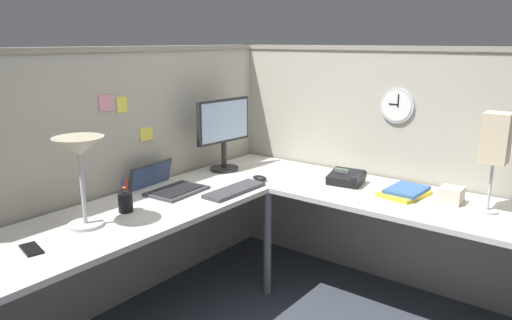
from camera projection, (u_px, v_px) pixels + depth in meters
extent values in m
plane|color=#383D47|center=(273.00, 312.00, 2.93)|extent=(6.80, 6.80, 0.00)
cube|color=#A8A393|center=(126.00, 179.00, 2.97)|extent=(2.57, 0.10, 1.55)
cube|color=gray|center=(117.00, 49.00, 2.78)|extent=(2.57, 0.12, 0.03)
cube|color=#A8A393|center=(380.00, 167.00, 3.26)|extent=(0.10, 2.37, 1.55)
cube|color=gray|center=(387.00, 48.00, 3.07)|extent=(0.12, 2.37, 0.03)
cube|color=beige|center=(169.00, 202.00, 2.75)|extent=(2.35, 0.66, 0.03)
cube|color=beige|center=(407.00, 201.00, 2.77)|extent=(0.66, 1.49, 0.03)
cylinder|color=slate|center=(267.00, 244.00, 3.07)|extent=(0.05, 0.05, 0.70)
cylinder|color=#232326|center=(224.00, 168.00, 3.36)|extent=(0.20, 0.20, 0.02)
cylinder|color=#232326|center=(224.00, 155.00, 3.34)|extent=(0.04, 0.04, 0.20)
cube|color=#232326|center=(223.00, 121.00, 3.28)|extent=(0.46, 0.07, 0.30)
cube|color=#99B2D1|center=(225.00, 121.00, 3.27)|extent=(0.42, 0.04, 0.26)
cube|color=#38383D|center=(177.00, 191.00, 2.87)|extent=(0.35, 0.26, 0.02)
cube|color=black|center=(177.00, 189.00, 2.87)|extent=(0.30, 0.20, 0.00)
cube|color=#38383D|center=(150.00, 179.00, 2.98)|extent=(0.34, 0.09, 0.22)
cube|color=#384C72|center=(151.00, 179.00, 2.98)|extent=(0.31, 0.07, 0.18)
cube|color=#38383D|center=(235.00, 190.00, 2.87)|extent=(0.43, 0.14, 0.02)
ellipsoid|color=black|center=(260.00, 178.00, 3.10)|extent=(0.06, 0.10, 0.03)
cylinder|color=#B7BABF|center=(86.00, 224.00, 2.35)|extent=(0.17, 0.17, 0.02)
cylinder|color=#B7BABF|center=(82.00, 187.00, 2.30)|extent=(0.02, 0.02, 0.38)
cone|color=#B2A88C|center=(79.00, 146.00, 2.25)|extent=(0.24, 0.24, 0.09)
cylinder|color=black|center=(125.00, 203.00, 2.53)|extent=(0.08, 0.08, 0.10)
cylinder|color=#1E1EB2|center=(122.00, 191.00, 2.51)|extent=(0.01, 0.01, 0.13)
cylinder|color=#B21E1E|center=(128.00, 190.00, 2.53)|extent=(0.01, 0.02, 0.13)
cylinder|color=#D8591E|center=(123.00, 188.00, 2.53)|extent=(0.03, 0.03, 0.01)
cube|color=black|center=(31.00, 249.00, 2.08)|extent=(0.10, 0.16, 0.01)
cube|color=black|center=(346.00, 179.00, 3.03)|extent=(0.21, 0.22, 0.10)
cube|color=#8CA58C|center=(342.00, 172.00, 3.03)|extent=(0.02, 0.09, 0.04)
cube|color=black|center=(359.00, 177.00, 2.98)|extent=(0.19, 0.06, 0.04)
cube|color=yellow|center=(404.00, 194.00, 2.81)|extent=(0.32, 0.26, 0.02)
cube|color=#335999|center=(407.00, 190.00, 2.81)|extent=(0.27, 0.20, 0.02)
cylinder|color=#B7BABF|center=(487.00, 211.00, 2.54)|extent=(0.11, 0.11, 0.01)
cylinder|color=#B7BABF|center=(490.00, 187.00, 2.51)|extent=(0.02, 0.02, 0.27)
cube|color=beige|center=(496.00, 138.00, 2.44)|extent=(0.13, 0.13, 0.26)
cube|color=beige|center=(451.00, 195.00, 2.67)|extent=(0.12, 0.12, 0.09)
cylinder|color=#B7BABF|center=(398.00, 106.00, 3.05)|extent=(0.03, 0.22, 0.22)
cylinder|color=white|center=(396.00, 106.00, 3.03)|extent=(0.00, 0.19, 0.19)
cube|color=black|center=(393.00, 104.00, 3.04)|extent=(0.00, 0.06, 0.01)
cube|color=black|center=(398.00, 101.00, 3.02)|extent=(0.00, 0.01, 0.08)
cube|color=pink|center=(106.00, 103.00, 2.72)|extent=(0.10, 0.00, 0.09)
cube|color=#EAD84C|center=(122.00, 105.00, 2.80)|extent=(0.07, 0.00, 0.09)
cube|color=#EAD84C|center=(146.00, 134.00, 2.98)|extent=(0.10, 0.00, 0.08)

